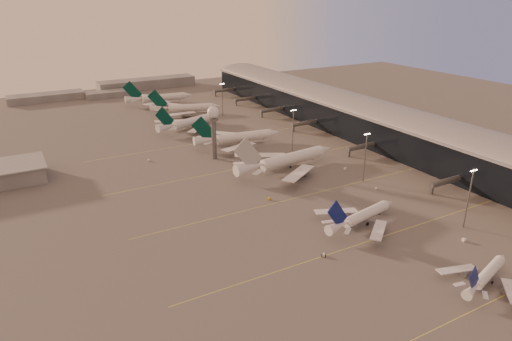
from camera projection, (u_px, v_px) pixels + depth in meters
ground at (349, 268)px, 153.64m from camera, size 700.00×700.00×0.00m
taxiway_markings at (320, 191)px, 212.69m from camera, size 180.00×185.25×0.02m
terminal at (369, 120)px, 288.07m from camera, size 57.00×362.00×23.04m
radar_tower at (213, 122)px, 245.52m from camera, size 6.40×6.40×31.10m
mast_a at (469, 196)px, 174.94m from camera, size 3.60×0.56×25.00m
mast_b at (365, 155)px, 218.18m from camera, size 3.60×0.56×25.00m
mast_c at (293, 128)px, 260.51m from camera, size 3.60×0.56×25.00m
mast_d at (222, 98)px, 332.59m from camera, size 3.60×0.56×25.00m
distant_horizon at (119, 88)px, 417.09m from camera, size 165.00×37.50×9.00m
narrowbody_near at (486, 277)px, 144.52m from camera, size 31.86×25.07×12.75m
narrowbody_mid at (362, 218)px, 180.38m from camera, size 40.63×32.13×16.01m
widebody_white at (287, 162)px, 236.69m from camera, size 63.14×50.35×22.23m
greentail_a at (238, 139)px, 274.25m from camera, size 55.20×44.34×20.09m
greentail_b at (190, 124)px, 306.69m from camera, size 50.94×40.49×19.16m
greentail_c at (186, 109)px, 343.53m from camera, size 51.84×41.23×19.46m
greentail_d at (160, 99)px, 374.77m from camera, size 55.88×44.91×20.32m
gsv_catering_a at (465, 236)px, 169.05m from camera, size 5.68×2.77×4.63m
gsv_tug_mid at (324, 255)px, 160.02m from camera, size 3.92×3.78×0.97m
gsv_truck_b at (377, 187)px, 213.89m from camera, size 5.24×2.79×2.01m
gsv_truck_c at (269, 197)px, 203.24m from camera, size 6.14×4.60×2.36m
gsv_catering_b at (346, 166)px, 236.66m from camera, size 5.94×3.85×4.50m
gsv_tug_far at (239, 162)px, 247.31m from camera, size 2.82×3.52×0.87m
gsv_truck_d at (148, 159)px, 249.27m from camera, size 2.85×5.48×2.10m
gsv_tug_hangar at (237, 134)px, 294.93m from camera, size 3.93×2.81×1.02m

